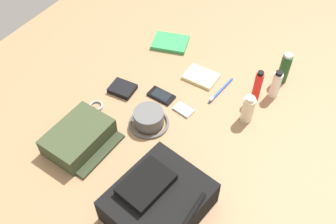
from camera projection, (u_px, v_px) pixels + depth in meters
ground_plane at (168, 120)px, 1.64m from camera, size 2.64×2.02×0.02m
backpack at (158, 201)px, 1.31m from camera, size 0.36×0.32×0.15m
toiletry_pouch at (79, 138)px, 1.51m from camera, size 0.27×0.23×0.08m
bucket_hat at (149, 119)px, 1.59m from camera, size 0.17×0.17×0.07m
shampoo_bottle at (285, 68)px, 1.72m from camera, size 0.05×0.05×0.16m
toothpaste_tube at (276, 84)px, 1.67m from camera, size 0.04×0.04×0.14m
sunscreen_spray at (257, 86)px, 1.65m from camera, size 0.03×0.03×0.16m
lotion_bottle at (248, 109)px, 1.58m from camera, size 0.05×0.05×0.13m
paperback_novel at (170, 43)px, 1.95m from camera, size 0.18×0.21×0.02m
cell_phone at (161, 96)px, 1.71m from camera, size 0.07×0.12×0.01m
media_player at (183, 110)px, 1.66m from camera, size 0.06×0.09×0.01m
wristwatch at (96, 106)px, 1.67m from camera, size 0.07×0.06×0.01m
toothbrush at (220, 91)px, 1.73m from camera, size 0.19×0.03×0.02m
wallet at (122, 89)px, 1.73m from camera, size 0.10×0.12×0.02m
notepad at (201, 76)px, 1.79m from camera, size 0.11×0.15×0.02m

